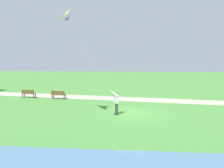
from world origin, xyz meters
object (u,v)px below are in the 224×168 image
object	(u,v)px
flying_kite	(71,15)
person_kite_flyer	(116,101)
park_bench_near_walkway	(58,94)
park_bench_far_walkway	(29,93)

from	to	relation	value
flying_kite	person_kite_flyer	bearing A→B (deg)	-67.87
park_bench_near_walkway	flying_kite	bearing A→B (deg)	-154.45
person_kite_flyer	park_bench_far_walkway	world-z (taller)	person_kite_flyer
flying_kite	park_bench_near_walkway	distance (m)	10.23
park_bench_far_walkway	park_bench_near_walkway	bearing A→B (deg)	-98.71
flying_kite	park_bench_near_walkway	bearing A→B (deg)	25.55
park_bench_near_walkway	park_bench_far_walkway	bearing A→B (deg)	81.29
person_kite_flyer	park_bench_far_walkway	bearing A→B (deg)	56.72
park_bench_near_walkway	park_bench_far_walkway	size ratio (longest dim) A/B	1.00
person_kite_flyer	flying_kite	size ratio (longest dim) A/B	0.32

